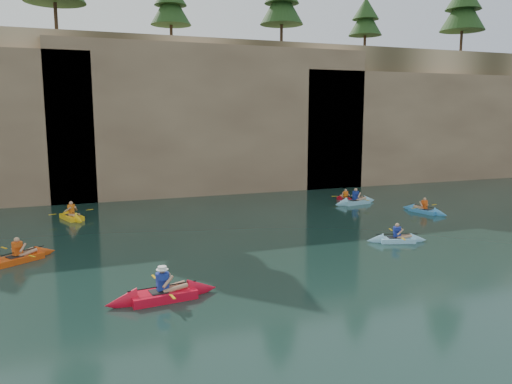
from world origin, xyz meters
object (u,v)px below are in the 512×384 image
object	(u,v)px
kayaker_orange	(18,258)
kayaker_red_far	(346,199)
kayaker_ltblue_near	(397,239)
main_kayaker	(163,294)

from	to	relation	value
kayaker_orange	kayaker_red_far	world-z (taller)	kayaker_orange
kayaker_ltblue_near	kayaker_red_far	size ratio (longest dim) A/B	1.02
main_kayaker	kayaker_red_far	xyz separation A→B (m)	(15.31, 14.14, -0.06)
main_kayaker	kayaker_orange	distance (m)	8.04
main_kayaker	kayaker_ltblue_near	distance (m)	12.34
kayaker_orange	kayaker_ltblue_near	bearing A→B (deg)	-43.96
kayaker_red_far	kayaker_orange	bearing A→B (deg)	118.39
kayaker_orange	main_kayaker	bearing A→B (deg)	-86.71
main_kayaker	kayaker_ltblue_near	bearing A→B (deg)	10.11
main_kayaker	kayaker_orange	bearing A→B (deg)	121.11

